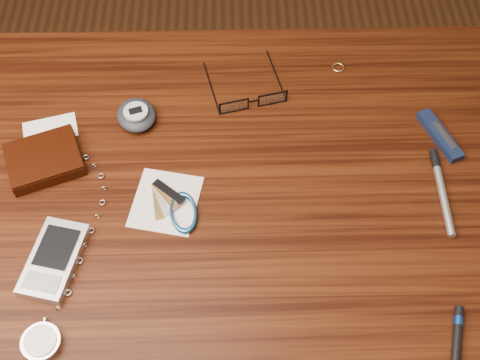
% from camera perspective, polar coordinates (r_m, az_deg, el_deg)
% --- Properties ---
extents(ground, '(3.80, 3.80, 0.00)m').
position_cam_1_polar(ground, '(1.56, -0.74, -16.36)').
color(ground, '#472814').
rests_on(ground, ground).
extents(desk, '(1.00, 0.70, 0.75)m').
position_cam_1_polar(desk, '(0.96, -1.16, -5.05)').
color(desk, '#351608').
rests_on(desk, ground).
extents(wallet_and_card, '(0.13, 0.16, 0.02)m').
position_cam_1_polar(wallet_and_card, '(0.94, -18.05, 1.92)').
color(wallet_and_card, black).
rests_on(wallet_and_card, desk).
extents(eyeglasses, '(0.14, 0.14, 0.02)m').
position_cam_1_polar(eyeglasses, '(0.96, 1.16, 7.61)').
color(eyeglasses, black).
rests_on(eyeglasses, desk).
extents(gold_ring, '(0.02, 0.02, 0.00)m').
position_cam_1_polar(gold_ring, '(1.04, 9.28, 10.49)').
color(gold_ring, '#E7C877').
rests_on(gold_ring, desk).
extents(pocket_watch, '(0.09, 0.36, 0.02)m').
position_cam_1_polar(pocket_watch, '(0.81, -18.06, -13.57)').
color(pocket_watch, '#B7B7BC').
rests_on(pocket_watch, desk).
extents(pda_phone, '(0.09, 0.13, 0.02)m').
position_cam_1_polar(pda_phone, '(0.85, -17.23, -7.20)').
color(pda_phone, '#AEAEB2').
rests_on(pda_phone, desk).
extents(pedometer, '(0.08, 0.08, 0.03)m').
position_cam_1_polar(pedometer, '(0.96, -9.81, 6.10)').
color(pedometer, '#1F232A').
rests_on(pedometer, desk).
extents(notepad_keys, '(0.11, 0.12, 0.01)m').
position_cam_1_polar(notepad_keys, '(0.86, -6.22, -2.52)').
color(notepad_keys, white).
rests_on(notepad_keys, desk).
extents(pocket_knife, '(0.06, 0.10, 0.01)m').
position_cam_1_polar(pocket_knife, '(0.97, 18.42, 4.04)').
color(pocket_knife, '#121E39').
rests_on(pocket_knife, desk).
extents(silver_pen, '(0.01, 0.15, 0.01)m').
position_cam_1_polar(silver_pen, '(0.92, 18.48, -0.44)').
color(silver_pen, silver).
rests_on(silver_pen, desk).
extents(black_blue_pen, '(0.04, 0.09, 0.01)m').
position_cam_1_polar(black_blue_pen, '(0.82, 19.89, -13.84)').
color(black_blue_pen, black).
rests_on(black_blue_pen, desk).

